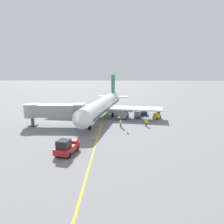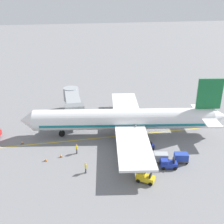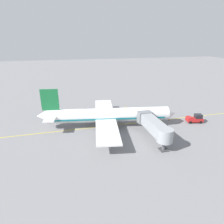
% 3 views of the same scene
% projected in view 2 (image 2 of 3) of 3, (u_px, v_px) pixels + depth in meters
% --- Properties ---
extents(ground_plane, '(400.00, 400.00, 0.00)m').
position_uv_depth(ground_plane, '(117.00, 136.00, 50.55)').
color(ground_plane, slate).
extents(gate_lead_in_line, '(0.24, 80.00, 0.01)m').
position_uv_depth(gate_lead_in_line, '(117.00, 136.00, 50.55)').
color(gate_lead_in_line, gold).
rests_on(gate_lead_in_line, ground).
extents(parked_airliner, '(30.45, 37.24, 10.63)m').
position_uv_depth(parked_airliner, '(125.00, 120.00, 49.67)').
color(parked_airliner, white).
rests_on(parked_airliner, ground).
extents(jet_bridge, '(13.10, 3.50, 4.98)m').
position_uv_depth(jet_bridge, '(73.00, 102.00, 56.82)').
color(jet_bridge, '#93999E').
rests_on(jet_bridge, ground).
extents(baggage_tug_lead, '(1.83, 2.72, 1.62)m').
position_uv_depth(baggage_tug_lead, '(146.00, 147.00, 45.74)').
color(baggage_tug_lead, navy).
rests_on(baggage_tug_lead, ground).
extents(baggage_tug_trailing, '(1.69, 2.68, 1.62)m').
position_uv_depth(baggage_tug_trailing, '(168.00, 164.00, 41.18)').
color(baggage_tug_trailing, '#1E339E').
rests_on(baggage_tug_trailing, ground).
extents(baggage_tug_spare, '(2.42, 2.73, 1.62)m').
position_uv_depth(baggage_tug_spare, '(145.00, 177.00, 38.16)').
color(baggage_tug_spare, gold).
rests_on(baggage_tug_spare, ground).
extents(baggage_cart_front, '(1.78, 2.98, 1.58)m').
position_uv_depth(baggage_cart_front, '(142.00, 156.00, 42.65)').
color(baggage_cart_front, '#4C4C51').
rests_on(baggage_cart_front, ground).
extents(baggage_cart_second_in_train, '(1.78, 2.98, 1.58)m').
position_uv_depth(baggage_cart_second_in_train, '(161.00, 157.00, 42.44)').
color(baggage_cart_second_in_train, '#4C4C51').
rests_on(baggage_cart_second_in_train, ground).
extents(baggage_cart_third_in_train, '(1.78, 2.98, 1.58)m').
position_uv_depth(baggage_cart_third_in_train, '(181.00, 157.00, 42.44)').
color(baggage_cart_third_in_train, '#4C4C51').
rests_on(baggage_cart_third_in_train, ground).
extents(ground_crew_wing_walker, '(0.73, 0.30, 1.69)m').
position_uv_depth(ground_crew_wing_walker, '(77.00, 148.00, 44.83)').
color(ground_crew_wing_walker, '#232328').
rests_on(ground_crew_wing_walker, ground).
extents(ground_crew_loader, '(0.72, 0.25, 1.69)m').
position_uv_depth(ground_crew_loader, '(86.00, 167.00, 39.97)').
color(ground_crew_loader, '#232328').
rests_on(ground_crew_loader, ground).
extents(safety_cone_nose_left, '(0.36, 0.36, 0.59)m').
position_uv_depth(safety_cone_nose_left, '(22.00, 142.00, 47.92)').
color(safety_cone_nose_left, black).
rests_on(safety_cone_nose_left, ground).
extents(safety_cone_nose_right, '(0.36, 0.36, 0.59)m').
position_uv_depth(safety_cone_nose_right, '(46.00, 159.00, 43.03)').
color(safety_cone_nose_right, black).
rests_on(safety_cone_nose_right, ground).
extents(safety_cone_wing_tip, '(0.36, 0.36, 0.59)m').
position_uv_depth(safety_cone_wing_tip, '(61.00, 155.00, 44.06)').
color(safety_cone_wing_tip, black).
rests_on(safety_cone_wing_tip, ground).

